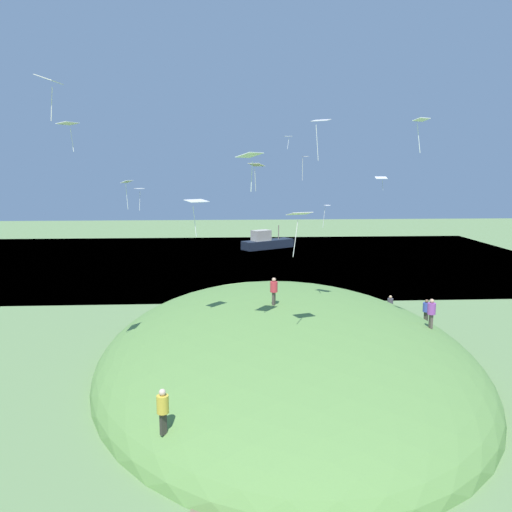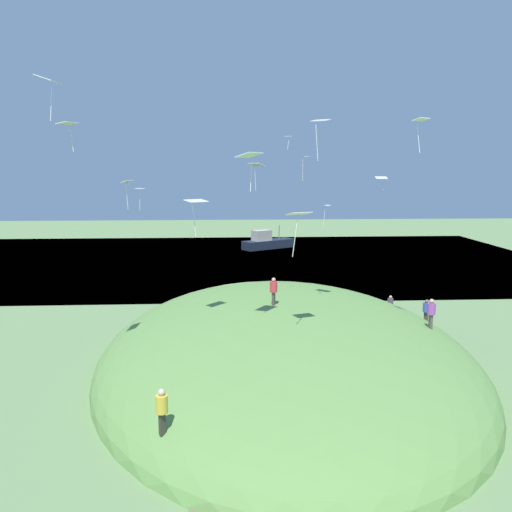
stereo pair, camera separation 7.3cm
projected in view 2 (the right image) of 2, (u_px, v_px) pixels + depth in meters
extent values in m
plane|color=#6C8D54|center=(231.00, 311.00, 42.42)|extent=(160.00, 160.00, 0.00)
cube|color=#315168|center=(229.00, 261.00, 67.23)|extent=(45.00, 80.00, 0.40)
ellipsoid|color=#659248|center=(284.00, 358.00, 31.88)|extent=(31.68, 21.75, 6.71)
cube|color=#1D2635|center=(268.00, 244.00, 76.67)|extent=(6.07, 7.89, 1.23)
cube|color=#B7B1A2|center=(262.00, 235.00, 75.78)|extent=(2.71, 3.04, 1.50)
cylinder|color=gray|center=(279.00, 232.00, 77.53)|extent=(0.14, 0.14, 2.05)
cube|color=#50473C|center=(274.00, 298.00, 30.98)|extent=(0.27, 0.23, 0.78)
cylinder|color=#CE353F|center=(274.00, 287.00, 30.87)|extent=(0.59, 0.59, 0.62)
sphere|color=tan|center=(274.00, 280.00, 30.80)|extent=(0.23, 0.23, 0.23)
cube|color=#3E3B32|center=(426.00, 317.00, 36.13)|extent=(0.28, 0.29, 0.78)
cylinder|color=#3948AA|center=(426.00, 307.00, 36.02)|extent=(0.68, 0.68, 0.62)
sphere|color=brown|center=(427.00, 301.00, 35.95)|extent=(0.24, 0.24, 0.24)
cube|color=brown|center=(431.00, 321.00, 30.52)|extent=(0.27, 0.17, 0.83)
cylinder|color=purple|center=(431.00, 309.00, 30.40)|extent=(0.52, 0.52, 0.66)
sphere|color=tan|center=(432.00, 301.00, 30.33)|extent=(0.25, 0.25, 0.25)
cube|color=black|center=(390.00, 311.00, 41.01)|extent=(0.25, 0.27, 0.77)
cylinder|color=#463E4D|center=(390.00, 302.00, 40.90)|extent=(0.61, 0.61, 0.61)
sphere|color=tan|center=(391.00, 297.00, 40.83)|extent=(0.23, 0.23, 0.23)
cube|color=#36332C|center=(162.00, 424.00, 19.76)|extent=(0.27, 0.28, 0.86)
cylinder|color=gold|center=(162.00, 404.00, 19.64)|extent=(0.64, 0.64, 0.68)
sphere|color=beige|center=(161.00, 392.00, 19.57)|extent=(0.26, 0.26, 0.26)
cube|color=white|center=(327.00, 205.00, 46.53)|extent=(0.69, 0.52, 0.05)
cylinder|color=white|center=(324.00, 217.00, 46.94)|extent=(0.07, 0.22, 1.85)
cube|color=white|center=(48.00, 80.00, 22.31)|extent=(1.24, 0.91, 0.28)
cylinder|color=white|center=(51.00, 104.00, 22.54)|extent=(0.09, 0.14, 1.41)
cube|color=white|center=(288.00, 136.00, 42.54)|extent=(0.45, 0.64, 0.05)
cylinder|color=white|center=(288.00, 144.00, 42.55)|extent=(0.11, 0.16, 0.86)
cube|color=silver|center=(299.00, 214.00, 24.67)|extent=(1.06, 1.25, 0.18)
cylinder|color=silver|center=(295.00, 238.00, 24.59)|extent=(0.20, 0.27, 1.72)
cube|color=white|center=(381.00, 178.00, 44.90)|extent=(0.70, 1.00, 0.20)
cylinder|color=white|center=(383.00, 185.00, 45.24)|extent=(0.13, 0.08, 0.81)
cube|color=white|center=(127.00, 182.00, 38.96)|extent=(1.00, 0.90, 0.21)
cylinder|color=white|center=(127.00, 197.00, 39.35)|extent=(0.06, 0.13, 1.86)
cube|color=white|center=(139.00, 189.00, 45.52)|extent=(1.19, 1.06, 0.04)
cylinder|color=white|center=(140.00, 201.00, 45.58)|extent=(0.23, 0.11, 1.65)
cube|color=white|center=(305.00, 156.00, 47.56)|extent=(0.77, 0.59, 0.06)
cylinder|color=white|center=(303.00, 170.00, 47.92)|extent=(0.17, 0.06, 1.98)
cube|color=white|center=(249.00, 155.00, 24.15)|extent=(1.43, 1.36, 0.24)
cylinder|color=white|center=(251.00, 177.00, 24.42)|extent=(0.11, 0.11, 1.38)
cube|color=white|center=(196.00, 201.00, 27.53)|extent=(1.29, 1.35, 0.13)
cylinder|color=white|center=(194.00, 221.00, 27.93)|extent=(0.10, 0.19, 1.63)
cube|color=white|center=(321.00, 120.00, 28.22)|extent=(1.06, 1.15, 0.14)
cylinder|color=white|center=(317.00, 143.00, 28.33)|extent=(0.10, 0.20, 1.89)
cube|color=white|center=(421.00, 119.00, 26.83)|extent=(0.86, 0.94, 0.15)
cylinder|color=white|center=(418.00, 138.00, 27.03)|extent=(0.15, 0.21, 1.47)
cube|color=silver|center=(257.00, 165.00, 39.79)|extent=(1.33, 1.34, 0.24)
cylinder|color=silver|center=(255.00, 180.00, 40.06)|extent=(0.24, 0.13, 1.71)
cube|color=white|center=(68.00, 123.00, 27.94)|extent=(1.24, 1.10, 0.12)
cylinder|color=white|center=(72.00, 140.00, 28.29)|extent=(0.20, 0.19, 1.21)
cylinder|color=brown|center=(219.00, 299.00, 44.53)|extent=(0.14, 0.14, 0.85)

